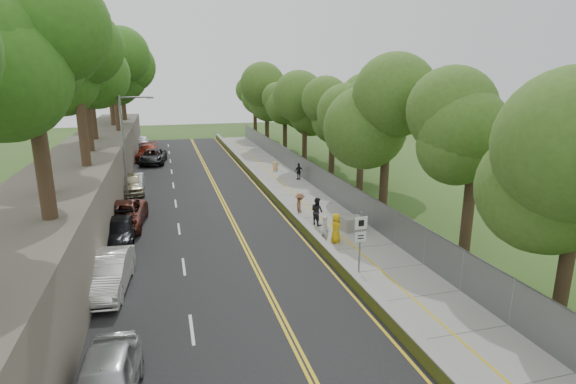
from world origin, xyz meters
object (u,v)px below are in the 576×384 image
Objects in this scene: signpost at (360,236)px; car_1 at (107,273)px; concrete_block at (352,224)px; person_far at (299,171)px; streetlight at (126,141)px; car_2 at (122,216)px; car_0 at (105,384)px; construction_barrel at (275,166)px; painter_0 at (336,228)px.

car_1 is (-11.65, 1.29, -1.09)m from signpost.
signpost is 2.43× the size of concrete_block.
person_far is (3.03, 20.17, -1.14)m from signpost.
streetlight reaches higher than signpost.
car_2 is at bearing 95.06° from car_1.
car_1 is at bearing 37.61° from person_far.
signpost is 0.62× the size of car_1.
streetlight is 6.26× the size of concrete_block.
car_0 is (-13.05, -12.40, 0.34)m from concrete_block.
construction_barrel is 0.15× the size of car_2.
car_0 is 2.96× the size of person_far.
person_far is at bearing 57.19° from car_1.
signpost reaches higher than car_1.
streetlight is 18.13m from concrete_block.
car_0 reaches higher than concrete_block.
concrete_block is 0.22× the size of car_2.
car_1 is (-13.60, -23.66, 0.39)m from construction_barrel.
person_far is (13.93, 26.72, 0.00)m from car_0.
painter_0 reaches higher than concrete_block.
car_2 is (-11.65, 10.19, -1.12)m from signpost.
person_far is at bearing 12.23° from streetlight.
signpost is 15.52m from car_2.
streetlight is 15.36m from person_far.
concrete_block is 0.74× the size of painter_0.
person_far is (14.68, 9.98, -0.02)m from car_2.
painter_0 is at bearing 47.08° from car_0.
car_0 is (0.62, -23.57, -3.82)m from streetlight.
person_far reaches higher than construction_barrel.
construction_barrel is 4.91m from person_far.
car_1 reaches higher than construction_barrel.
painter_0 is at bearing -94.27° from construction_barrel.
signpost is at bearing -171.14° from painter_0.
car_2 is 3.73× the size of person_far.
signpost is 25.07m from construction_barrel.
construction_barrel is at bearing 10.08° from painter_0.
streetlight is at bearing 124.08° from signpost.
construction_barrel is (13.46, 7.93, -4.16)m from streetlight.
signpost reaches higher than car_0.
streetlight is at bearing -2.29° from person_far.
construction_barrel is 27.29m from car_1.
streetlight is at bearing -149.49° from construction_barrel.
car_2 is at bearing 162.51° from concrete_block.
concrete_block is 0.25× the size of car_1.
person_far is (0.88, 14.32, 0.35)m from concrete_block.
car_1 reaches higher than person_far.
streetlight reaches higher than construction_barrel.
signpost is at bearing -1.25° from car_1.
car_1 is at bearing -85.39° from car_2.
construction_barrel is 0.17× the size of car_1.
car_2 is (-0.75, 16.75, 0.02)m from car_0.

